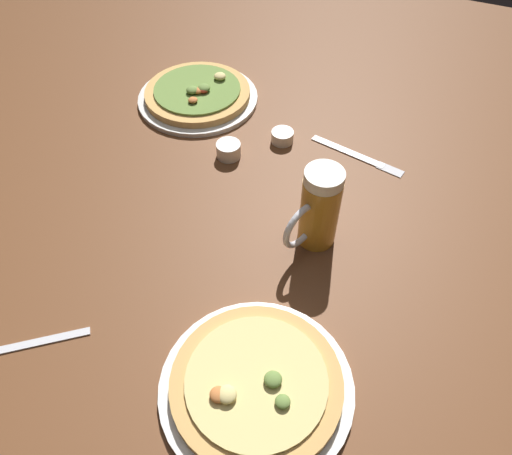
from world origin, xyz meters
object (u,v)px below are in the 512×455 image
beer_mug_dark (318,210)px  fork_left (16,347)px  pizza_plate_near (256,385)px  ramekin_sauce (229,150)px  pizza_plate_far (198,95)px  ramekin_butter (282,136)px  knife_right (357,155)px

beer_mug_dark → fork_left: 0.57m
beer_mug_dark → fork_left: size_ratio=0.91×
pizza_plate_near → ramekin_sauce: pizza_plate_near is taller
pizza_plate_near → fork_left: (-0.39, -0.09, -0.01)m
pizza_plate_far → pizza_plate_near: bearing=-55.9°
pizza_plate_far → ramekin_butter: 0.26m
pizza_plate_near → fork_left: 0.40m
pizza_plate_near → ramekin_sauce: bearing=119.6°
fork_left → knife_right: (0.39, 0.68, 0.00)m
pizza_plate_far → fork_left: pizza_plate_far is taller
pizza_plate_far → knife_right: pizza_plate_far is taller
pizza_plate_far → ramekin_butter: pizza_plate_far is taller
pizza_plate_near → ramekin_butter: pizza_plate_near is taller
ramekin_sauce → fork_left: ramekin_sauce is taller
beer_mug_dark → ramekin_sauce: (-0.26, 0.16, -0.07)m
beer_mug_dark → knife_right: size_ratio=0.77×
ramekin_butter → knife_right: ramekin_butter is taller
ramekin_butter → fork_left: (-0.21, -0.67, -0.01)m
ramekin_sauce → knife_right: ramekin_sauce is taller
ramekin_sauce → ramekin_butter: ramekin_sauce is taller
pizza_plate_far → ramekin_butter: size_ratio=5.87×
pizza_plate_far → beer_mug_dark: bearing=-37.3°
ramekin_butter → knife_right: bearing=5.6°
pizza_plate_near → knife_right: 0.59m
ramekin_butter → knife_right: size_ratio=0.23×
pizza_plate_near → ramekin_sauce: 0.55m
pizza_plate_far → fork_left: 0.74m
ramekin_butter → ramekin_sauce: bearing=-133.9°
beer_mug_dark → fork_left: bearing=-132.4°
beer_mug_dark → ramekin_butter: bearing=123.1°
pizza_plate_far → knife_right: bearing=-6.6°
pizza_plate_far → ramekin_sauce: bearing=-45.1°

